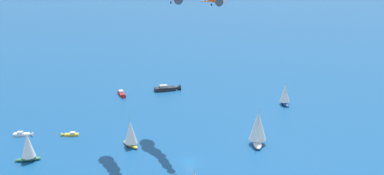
# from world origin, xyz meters

# --- Properties ---
(ground_plane) EXTENTS (2000.00, 2000.00, 0.00)m
(ground_plane) POSITION_xyz_m (0.00, 0.00, 0.00)
(ground_plane) COLOR navy
(sailboat_near_centre) EXTENTS (7.28, 4.10, 9.30)m
(sailboat_near_centre) POSITION_xyz_m (44.55, -9.84, 4.25)
(sailboat_near_centre) COLOR #33704C
(sailboat_near_centre) RESTS_ON ground_plane
(sailboat_far_stbd) EXTENTS (5.38, 7.19, 9.17)m
(sailboat_far_stbd) POSITION_xyz_m (15.34, -13.95, 4.18)
(sailboat_far_stbd) COLOR gold
(sailboat_far_stbd) RESTS_ON ground_plane
(sailboat_inshore) EXTENTS (3.70, 6.73, 8.67)m
(sailboat_inshore) POSITION_xyz_m (-44.06, -40.96, 3.96)
(sailboat_inshore) COLOR #23478C
(sailboat_inshore) RESTS_ON ground_plane
(motorboat_ahead) EXTENTS (6.32, 2.61, 1.78)m
(motorboat_ahead) POSITION_xyz_m (47.80, -29.09, 0.48)
(motorboat_ahead) COLOR white
(motorboat_ahead) RESTS_ON ground_plane
(sailboat_mid_cluster) EXTENTS (6.33, 9.76, 12.12)m
(sailboat_mid_cluster) POSITION_xyz_m (-22.53, -8.01, 5.53)
(sailboat_mid_cluster) COLOR white
(sailboat_mid_cluster) RESTS_ON ground_plane
(motorboat_outer_ring_a) EXTENTS (10.83, 3.38, 3.10)m
(motorboat_outer_ring_a) POSITION_xyz_m (-4.50, -66.68, 0.84)
(motorboat_outer_ring_a) COLOR black
(motorboat_outer_ring_a) RESTS_ON ground_plane
(motorboat_outer_ring_b) EXTENTS (5.62, 2.22, 1.59)m
(motorboat_outer_ring_b) POSITION_xyz_m (33.80, -26.20, 0.43)
(motorboat_outer_ring_b) COLOR gold
(motorboat_outer_ring_b) RESTS_ON ground_plane
(motorboat_outer_ring_f) EXTENTS (2.90, 7.58, 2.15)m
(motorboat_outer_ring_f) POSITION_xyz_m (14.50, -63.71, 0.58)
(motorboat_outer_ring_f) COLOR #B21E1E
(motorboat_outer_ring_f) RESTS_ON ground_plane
(biplane_lead) EXTENTS (7.42, 7.03, 3.61)m
(biplane_lead) POSITION_xyz_m (-6.70, -1.20, 45.07)
(biplane_lead) COLOR orange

